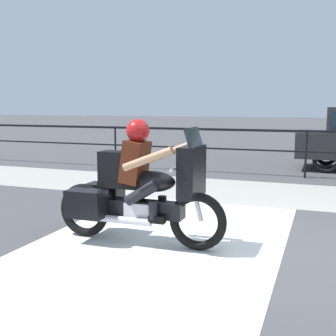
% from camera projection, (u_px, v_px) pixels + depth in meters
% --- Properties ---
extents(ground_plane, '(120.00, 120.00, 0.00)m').
position_uv_depth(ground_plane, '(282.00, 252.00, 5.00)').
color(ground_plane, '#424244').
extents(sidewalk_band, '(44.00, 2.40, 0.01)m').
position_uv_depth(sidewalk_band, '(299.00, 195.00, 8.15)').
color(sidewalk_band, '#99968E').
rests_on(sidewalk_band, ground).
extents(crosswalk_band, '(3.03, 6.00, 0.01)m').
position_uv_depth(crosswalk_band, '(159.00, 243.00, 5.33)').
color(crosswalk_band, silver).
rests_on(crosswalk_band, ground).
extents(fence_railing, '(36.00, 0.05, 1.15)m').
position_uv_depth(fence_railing, '(307.00, 140.00, 10.00)').
color(fence_railing, black).
rests_on(fence_railing, ground).
extents(motorcycle, '(2.27, 0.76, 1.57)m').
position_uv_depth(motorcycle, '(137.00, 189.00, 5.25)').
color(motorcycle, black).
rests_on(motorcycle, ground).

